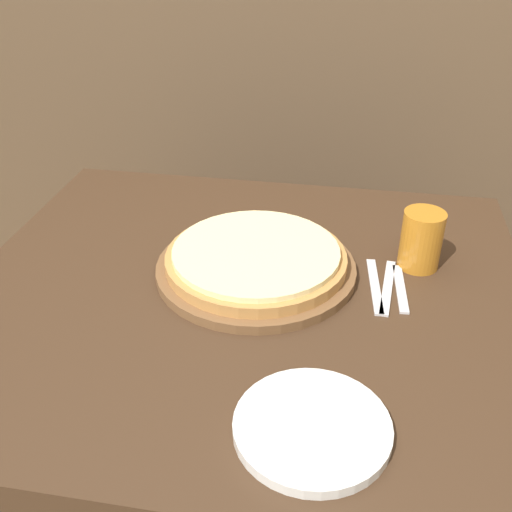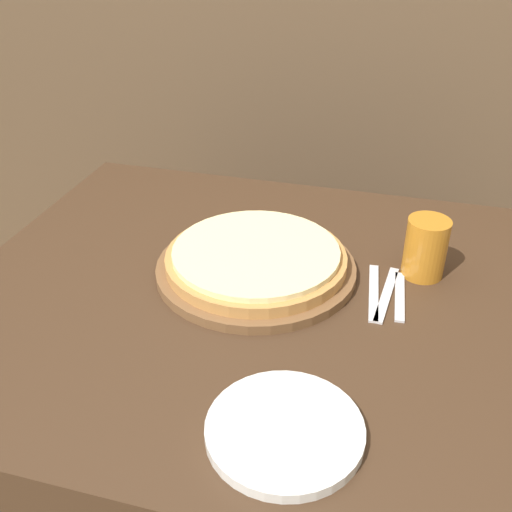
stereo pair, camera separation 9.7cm
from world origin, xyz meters
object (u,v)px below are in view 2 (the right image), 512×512
(spoon, at_px, (400,296))
(beer_glass, at_px, (426,245))
(fork, at_px, (374,292))
(pizza_on_board, at_px, (256,262))
(dinner_knife, at_px, (387,294))
(dinner_plate, at_px, (285,430))

(spoon, bearing_deg, beer_glass, 68.87)
(beer_glass, bearing_deg, fork, -132.16)
(pizza_on_board, bearing_deg, spoon, -2.11)
(dinner_knife, distance_m, spoon, 0.03)
(dinner_plate, distance_m, fork, 0.40)
(fork, height_order, spoon, same)
(dinner_plate, height_order, fork, dinner_plate)
(pizza_on_board, height_order, beer_glass, beer_glass)
(pizza_on_board, bearing_deg, fork, -2.54)
(dinner_plate, bearing_deg, spoon, 70.57)
(dinner_plate, relative_size, dinner_knife, 1.21)
(pizza_on_board, bearing_deg, dinner_plate, -69.15)
(fork, bearing_deg, beer_glass, 47.84)
(pizza_on_board, relative_size, spoon, 2.50)
(spoon, bearing_deg, dinner_knife, 180.00)
(pizza_on_board, xyz_separation_m, spoon, (0.29, -0.01, -0.02))
(dinner_plate, xyz_separation_m, spoon, (0.14, 0.39, -0.01))
(pizza_on_board, relative_size, fork, 2.13)
(dinner_knife, relative_size, spoon, 1.18)
(beer_glass, relative_size, fork, 0.65)
(dinner_knife, bearing_deg, dinner_plate, -106.12)
(beer_glass, height_order, fork, beer_glass)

